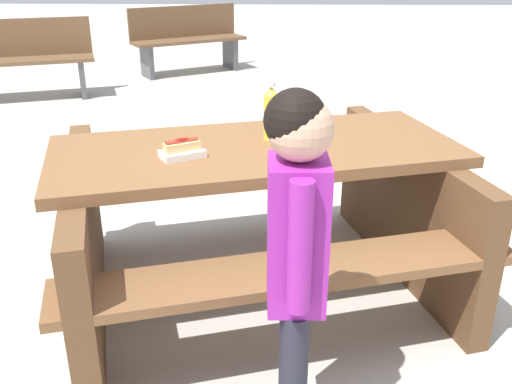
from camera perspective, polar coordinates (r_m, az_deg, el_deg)
ground_plane at (r=2.88m, az=-0.00°, el=-9.65°), size 30.00×30.00×0.00m
picnic_table at (r=2.66m, az=-0.00°, el=-1.59°), size 2.12×1.84×0.75m
soda_bottle at (r=2.60m, az=1.52°, el=7.87°), size 0.07×0.07×0.26m
hotdog_tray at (r=2.42m, az=-7.39°, el=4.19°), size 0.21×0.19×0.08m
child_in_coat at (r=1.68m, az=4.05°, el=-4.50°), size 0.19×0.30×1.22m
park_bench_near at (r=7.85m, az=-6.88°, el=15.02°), size 1.49×1.12×0.85m
park_bench_mid at (r=6.85m, az=-22.34°, el=12.29°), size 1.55×0.87×0.85m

